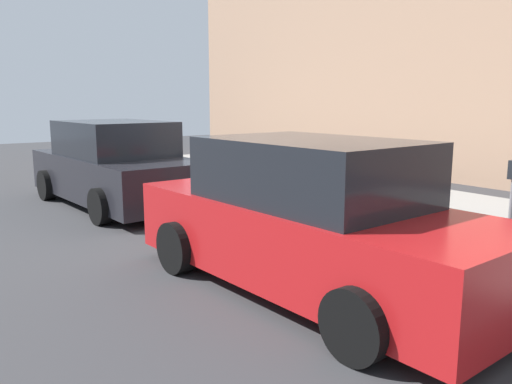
{
  "coord_description": "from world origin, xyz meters",
  "views": [
    {
      "loc": [
        -7.82,
        5.11,
        2.09
      ],
      "look_at": [
        -1.38,
        0.47,
        0.68
      ],
      "focal_mm": 36.07,
      "sensor_mm": 36.0,
      "label": 1
    }
  ],
  "objects_px": {
    "suitcase_black_6": "(268,187)",
    "parked_car_charcoal_1": "(115,166)",
    "suitcase_olive_0": "(419,225)",
    "parking_meter": "(512,198)",
    "suitcase_silver_4": "(308,201)",
    "suitcase_teal_1": "(385,220)",
    "bollard_post": "(223,176)",
    "fire_hydrant": "(242,178)",
    "parked_car_red_0": "(310,221)",
    "suitcase_red_2": "(352,205)",
    "suitcase_maroon_3": "(324,203)",
    "suitcase_navy_5": "(285,198)"
  },
  "relations": [
    {
      "from": "suitcase_teal_1",
      "to": "suitcase_black_6",
      "type": "relative_size",
      "value": 0.8
    },
    {
      "from": "fire_hydrant",
      "to": "parking_meter",
      "type": "relative_size",
      "value": 0.67
    },
    {
      "from": "suitcase_maroon_3",
      "to": "parking_meter",
      "type": "distance_m",
      "value": 2.92
    },
    {
      "from": "suitcase_teal_1",
      "to": "bollard_post",
      "type": "relative_size",
      "value": 0.96
    },
    {
      "from": "suitcase_olive_0",
      "to": "parking_meter",
      "type": "bearing_deg",
      "value": -171.5
    },
    {
      "from": "fire_hydrant",
      "to": "parked_car_charcoal_1",
      "type": "bearing_deg",
      "value": 48.44
    },
    {
      "from": "bollard_post",
      "to": "suitcase_maroon_3",
      "type": "bearing_deg",
      "value": -178.0
    },
    {
      "from": "suitcase_black_6",
      "to": "parked_car_red_0",
      "type": "distance_m",
      "value": 3.84
    },
    {
      "from": "suitcase_olive_0",
      "to": "suitcase_teal_1",
      "type": "distance_m",
      "value": 0.56
    },
    {
      "from": "suitcase_silver_4",
      "to": "bollard_post",
      "type": "bearing_deg",
      "value": 4.86
    },
    {
      "from": "suitcase_black_6",
      "to": "parked_car_charcoal_1",
      "type": "bearing_deg",
      "value": 36.93
    },
    {
      "from": "suitcase_olive_0",
      "to": "fire_hydrant",
      "type": "height_order",
      "value": "suitcase_olive_0"
    },
    {
      "from": "parked_car_charcoal_1",
      "to": "suitcase_olive_0",
      "type": "bearing_deg",
      "value": -160.93
    },
    {
      "from": "bollard_post",
      "to": "fire_hydrant",
      "type": "bearing_deg",
      "value": -163.09
    },
    {
      "from": "suitcase_silver_4",
      "to": "parked_car_charcoal_1",
      "type": "height_order",
      "value": "parked_car_charcoal_1"
    },
    {
      "from": "suitcase_red_2",
      "to": "parking_meter",
      "type": "distance_m",
      "value": 2.37
    },
    {
      "from": "suitcase_black_6",
      "to": "suitcase_olive_0",
      "type": "bearing_deg",
      "value": -178.49
    },
    {
      "from": "suitcase_black_6",
      "to": "parked_car_red_0",
      "type": "height_order",
      "value": "parked_car_red_0"
    },
    {
      "from": "parking_meter",
      "to": "parked_car_charcoal_1",
      "type": "distance_m",
      "value": 7.3
    },
    {
      "from": "suitcase_teal_1",
      "to": "suitcase_silver_4",
      "type": "bearing_deg",
      "value": -0.1
    },
    {
      "from": "suitcase_teal_1",
      "to": "suitcase_navy_5",
      "type": "bearing_deg",
      "value": 2.14
    },
    {
      "from": "suitcase_silver_4",
      "to": "fire_hydrant",
      "type": "distance_m",
      "value": 1.91
    },
    {
      "from": "suitcase_teal_1",
      "to": "suitcase_silver_4",
      "type": "distance_m",
      "value": 1.64
    },
    {
      "from": "suitcase_teal_1",
      "to": "parked_car_charcoal_1",
      "type": "distance_m",
      "value": 5.63
    },
    {
      "from": "suitcase_navy_5",
      "to": "suitcase_teal_1",
      "type": "bearing_deg",
      "value": -177.86
    },
    {
      "from": "suitcase_teal_1",
      "to": "suitcase_silver_4",
      "type": "xyz_separation_m",
      "value": [
        1.64,
        -0.0,
        0.01
      ]
    },
    {
      "from": "suitcase_olive_0",
      "to": "parked_car_charcoal_1",
      "type": "relative_size",
      "value": 0.19
    },
    {
      "from": "parking_meter",
      "to": "suitcase_olive_0",
      "type": "bearing_deg",
      "value": 8.5
    },
    {
      "from": "suitcase_navy_5",
      "to": "bollard_post",
      "type": "xyz_separation_m",
      "value": [
        1.87,
        0.12,
        0.18
      ]
    },
    {
      "from": "suitcase_maroon_3",
      "to": "parked_car_charcoal_1",
      "type": "xyz_separation_m",
      "value": [
        4.1,
        1.88,
        0.32
      ]
    },
    {
      "from": "suitcase_silver_4",
      "to": "parking_meter",
      "type": "distance_m",
      "value": 3.4
    },
    {
      "from": "fire_hydrant",
      "to": "suitcase_silver_4",
      "type": "bearing_deg",
      "value": -178.38
    },
    {
      "from": "suitcase_red_2",
      "to": "parked_car_red_0",
      "type": "height_order",
      "value": "parked_car_red_0"
    },
    {
      "from": "suitcase_maroon_3",
      "to": "suitcase_navy_5",
      "type": "bearing_deg",
      "value": -1.09
    },
    {
      "from": "suitcase_black_6",
      "to": "fire_hydrant",
      "type": "xyz_separation_m",
      "value": [
        0.85,
        -0.01,
        0.05
      ]
    },
    {
      "from": "suitcase_olive_0",
      "to": "suitcase_black_6",
      "type": "height_order",
      "value": "suitcase_black_6"
    },
    {
      "from": "suitcase_maroon_3",
      "to": "suitcase_silver_4",
      "type": "relative_size",
      "value": 1.11
    },
    {
      "from": "suitcase_red_2",
      "to": "suitcase_silver_4",
      "type": "distance_m",
      "value": 1.04
    },
    {
      "from": "suitcase_olive_0",
      "to": "suitcase_silver_4",
      "type": "height_order",
      "value": "suitcase_olive_0"
    },
    {
      "from": "suitcase_olive_0",
      "to": "suitcase_teal_1",
      "type": "height_order",
      "value": "suitcase_olive_0"
    },
    {
      "from": "suitcase_black_6",
      "to": "parked_car_charcoal_1",
      "type": "height_order",
      "value": "parked_car_charcoal_1"
    },
    {
      "from": "suitcase_navy_5",
      "to": "parked_car_charcoal_1",
      "type": "distance_m",
      "value": 3.65
    },
    {
      "from": "suitcase_teal_1",
      "to": "suitcase_red_2",
      "type": "xyz_separation_m",
      "value": [
        0.61,
        0.03,
        0.12
      ]
    },
    {
      "from": "suitcase_teal_1",
      "to": "fire_hydrant",
      "type": "xyz_separation_m",
      "value": [
        3.54,
        0.05,
        0.18
      ]
    },
    {
      "from": "parking_meter",
      "to": "parked_car_red_0",
      "type": "relative_size",
      "value": 0.27
    },
    {
      "from": "parked_car_charcoal_1",
      "to": "suitcase_black_6",
      "type": "bearing_deg",
      "value": -143.07
    },
    {
      "from": "suitcase_teal_1",
      "to": "suitcase_black_6",
      "type": "bearing_deg",
      "value": 1.22
    },
    {
      "from": "bollard_post",
      "to": "parking_meter",
      "type": "bearing_deg",
      "value": -176.01
    },
    {
      "from": "suitcase_maroon_3",
      "to": "parked_car_red_0",
      "type": "distance_m",
      "value": 2.6
    },
    {
      "from": "suitcase_red_2",
      "to": "bollard_post",
      "type": "xyz_separation_m",
      "value": [
        3.42,
        0.17,
        0.05
      ]
    }
  ]
}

